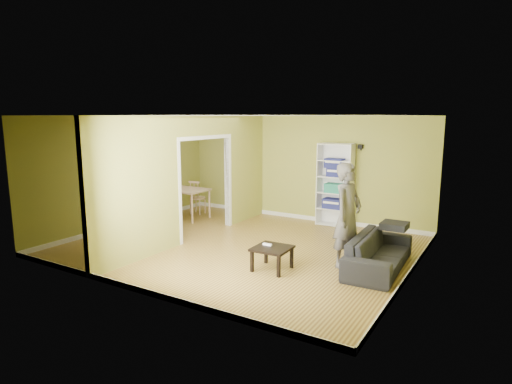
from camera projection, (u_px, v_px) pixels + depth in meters
room_shell at (242, 183)px, 8.40m from camera, size 6.50×6.50×6.50m
partition at (194, 178)px, 9.01m from camera, size 0.22×5.50×2.60m
wall_speaker at (360, 147)px, 9.80m from camera, size 0.10×0.10×0.10m
sofa at (379, 247)px, 7.30m from camera, size 2.03×0.94×0.76m
person at (348, 206)px, 7.33m from camera, size 0.86×0.72×2.13m
bookshelf at (336, 185)px, 10.16m from camera, size 0.83×0.36×1.96m
paper_box_navy_a at (333, 203)px, 10.22m from camera, size 0.46×0.30×0.23m
paper_box_teal at (334, 188)px, 10.14m from camera, size 0.42×0.27×0.22m
paper_box_navy_b at (336, 172)px, 10.06m from camera, size 0.40×0.26×0.21m
paper_box_navy_c at (335, 162)px, 10.04m from camera, size 0.43×0.28×0.22m
coffee_table at (272, 251)px, 7.25m from camera, size 0.60×0.60×0.40m
game_controller at (267, 244)px, 7.33m from camera, size 0.16×0.04×0.03m
dining_table at (183, 192)px, 10.93m from camera, size 1.21×0.81×0.76m
chair_left at (164, 197)px, 11.33m from camera, size 0.50×0.50×0.95m
chair_near at (167, 205)px, 10.46m from camera, size 0.44×0.44×0.89m
chair_far at (198, 197)px, 11.45m from camera, size 0.47×0.47×0.91m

